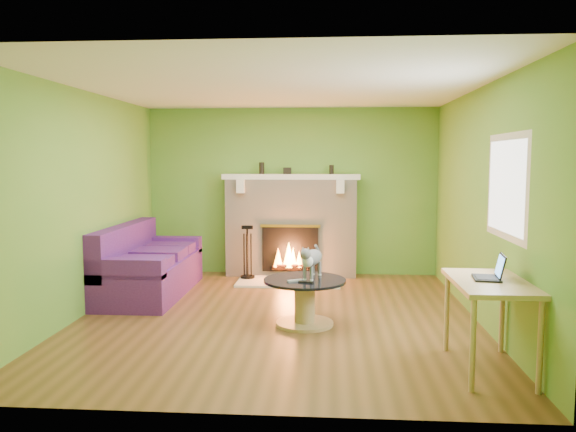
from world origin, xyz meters
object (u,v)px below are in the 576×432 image
sofa (146,267)px  cat (312,261)px  coffee_table (305,299)px  desk (490,291)px

sofa → cat: size_ratio=3.44×
coffee_table → desk: 2.07m
desk → cat: size_ratio=1.75×
sofa → coffee_table: bearing=-30.1°
sofa → cat: sofa is taller
coffee_table → desk: bearing=-36.7°
coffee_table → cat: (0.08, 0.05, 0.40)m
cat → coffee_table: bearing=-131.9°
desk → cat: bearing=140.8°
cat → sofa: bearing=167.9°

